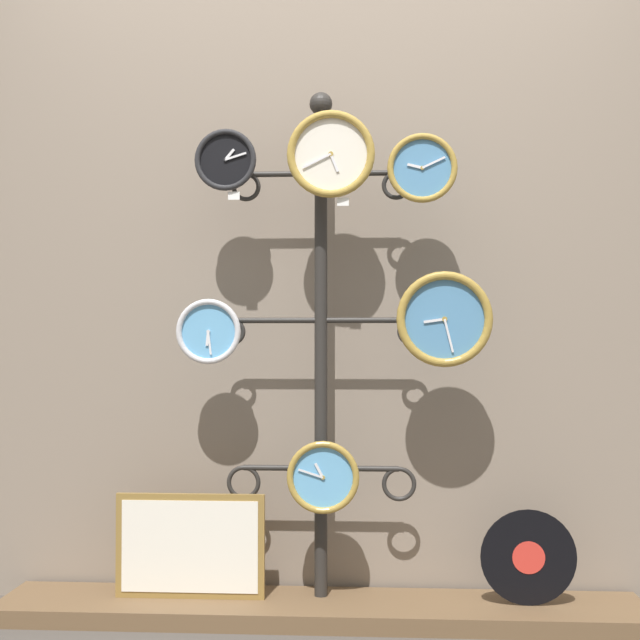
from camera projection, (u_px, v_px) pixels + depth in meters
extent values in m
cube|color=gray|center=(324.00, 219.00, 3.29)|extent=(4.40, 0.04, 2.80)
cube|color=brown|center=(320.00, 610.00, 3.04)|extent=(2.20, 0.36, 0.06)
cylinder|color=#282623|center=(321.00, 610.00, 3.09)|extent=(0.42, 0.42, 0.02)
cylinder|color=#282623|center=(321.00, 360.00, 3.12)|extent=(0.05, 0.05, 1.72)
sphere|color=#282623|center=(321.00, 104.00, 3.14)|extent=(0.08, 0.08, 0.08)
cylinder|color=#282623|center=(283.00, 174.00, 3.14)|extent=(0.27, 0.02, 0.02)
torus|color=#282623|center=(246.00, 187.00, 3.15)|extent=(0.10, 0.02, 0.10)
cylinder|color=#282623|center=(359.00, 173.00, 3.12)|extent=(0.27, 0.02, 0.02)
torus|color=#282623|center=(396.00, 185.00, 3.11)|extent=(0.10, 0.02, 0.10)
cylinder|color=#282623|center=(276.00, 320.00, 3.13)|extent=(0.31, 0.02, 0.02)
torus|color=#282623|center=(232.00, 332.00, 3.14)|extent=(0.10, 0.02, 0.10)
cylinder|color=#282623|center=(366.00, 320.00, 3.11)|extent=(0.31, 0.02, 0.02)
torus|color=#282623|center=(411.00, 332.00, 3.10)|extent=(0.10, 0.02, 0.10)
cylinder|color=#282623|center=(282.00, 468.00, 3.12)|extent=(0.27, 0.02, 0.02)
torus|color=#282623|center=(244.00, 482.00, 3.12)|extent=(0.12, 0.02, 0.12)
cylinder|color=#282623|center=(360.00, 469.00, 3.10)|extent=(0.27, 0.02, 0.02)
torus|color=#282623|center=(399.00, 484.00, 3.09)|extent=(0.12, 0.02, 0.12)
cylinder|color=black|center=(226.00, 161.00, 3.08)|extent=(0.20, 0.02, 0.20)
torus|color=#262628|center=(225.00, 160.00, 3.06)|extent=(0.22, 0.02, 0.22)
cylinder|color=#262628|center=(225.00, 160.00, 3.06)|extent=(0.01, 0.01, 0.01)
cube|color=silver|center=(230.00, 154.00, 3.06)|extent=(0.04, 0.00, 0.04)
cube|color=silver|center=(236.00, 156.00, 3.06)|extent=(0.07, 0.00, 0.03)
cylinder|color=silver|center=(331.00, 155.00, 3.03)|extent=(0.27, 0.02, 0.27)
torus|color=#A58438|center=(331.00, 154.00, 3.01)|extent=(0.30, 0.03, 0.30)
cylinder|color=#A58438|center=(331.00, 154.00, 3.01)|extent=(0.02, 0.01, 0.02)
cube|color=silver|center=(334.00, 163.00, 3.01)|extent=(0.03, 0.00, 0.06)
cube|color=silver|center=(317.00, 161.00, 3.02)|extent=(0.10, 0.00, 0.05)
cylinder|color=#4C84B2|center=(422.00, 169.00, 3.04)|extent=(0.22, 0.02, 0.22)
torus|color=#A58438|center=(422.00, 168.00, 3.03)|extent=(0.24, 0.02, 0.24)
cylinder|color=#A58438|center=(422.00, 168.00, 3.03)|extent=(0.01, 0.01, 0.01)
cube|color=silver|center=(415.00, 166.00, 3.03)|extent=(0.05, 0.00, 0.02)
cube|color=silver|center=(434.00, 162.00, 3.02)|extent=(0.08, 0.00, 0.04)
cylinder|color=#60A8DB|center=(209.00, 332.00, 3.07)|extent=(0.21, 0.02, 0.21)
torus|color=silver|center=(208.00, 332.00, 3.06)|extent=(0.23, 0.02, 0.23)
cylinder|color=silver|center=(208.00, 332.00, 3.06)|extent=(0.01, 0.01, 0.01)
cube|color=silver|center=(208.00, 339.00, 3.06)|extent=(0.01, 0.00, 0.05)
cube|color=silver|center=(210.00, 343.00, 3.05)|extent=(0.02, 0.00, 0.08)
cylinder|color=#4C84B2|center=(444.00, 319.00, 2.99)|extent=(0.29, 0.02, 0.29)
torus|color=#A58438|center=(445.00, 319.00, 2.97)|extent=(0.32, 0.03, 0.32)
cylinder|color=#A58438|center=(445.00, 319.00, 2.97)|extent=(0.02, 0.01, 0.02)
cube|color=silver|center=(434.00, 321.00, 2.97)|extent=(0.07, 0.00, 0.02)
cube|color=silver|center=(449.00, 336.00, 2.97)|extent=(0.03, 0.00, 0.11)
cylinder|color=#60A8DB|center=(323.00, 477.00, 3.02)|extent=(0.22, 0.02, 0.22)
torus|color=#A58438|center=(323.00, 477.00, 3.01)|extent=(0.25, 0.02, 0.25)
cylinder|color=#A58438|center=(323.00, 477.00, 3.01)|extent=(0.01, 0.01, 0.01)
cube|color=silver|center=(319.00, 470.00, 3.01)|extent=(0.03, 0.00, 0.05)
cube|color=silver|center=(311.00, 473.00, 3.01)|extent=(0.09, 0.00, 0.03)
cylinder|color=black|center=(529.00, 557.00, 2.98)|extent=(0.32, 0.01, 0.32)
cylinder|color=red|center=(529.00, 558.00, 2.98)|extent=(0.11, 0.00, 0.11)
cube|color=olive|center=(190.00, 546.00, 3.07)|extent=(0.52, 0.02, 0.36)
cube|color=white|center=(189.00, 547.00, 3.06)|extent=(0.47, 0.00, 0.31)
cube|color=white|center=(234.00, 196.00, 3.06)|extent=(0.04, 0.00, 0.03)
cube|color=white|center=(343.00, 202.00, 3.01)|extent=(0.04, 0.00, 0.03)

